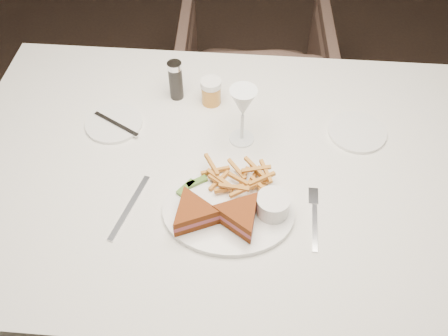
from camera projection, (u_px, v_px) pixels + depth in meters
ground at (201, 282)px, 1.92m from camera, size 5.00×5.00×0.00m
table at (227, 242)px, 1.59m from camera, size 1.55×1.13×0.75m
chair_far at (254, 72)px, 2.22m from camera, size 0.73×0.70×0.66m
table_setting at (229, 174)px, 1.24m from camera, size 0.83×0.58×0.18m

